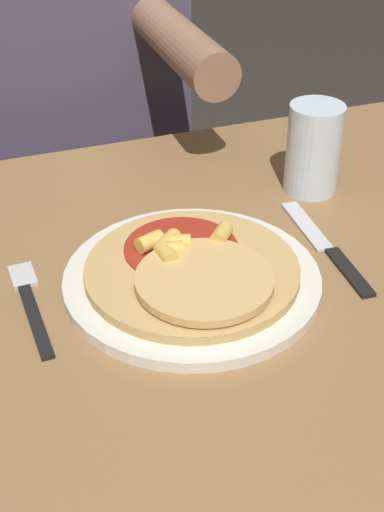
# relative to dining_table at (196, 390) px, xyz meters

# --- Properties ---
(dining_table) EXTENTS (1.05, 0.91, 0.73)m
(dining_table) POSITION_rel_dining_table_xyz_m (0.00, 0.00, 0.00)
(dining_table) COLOR olive
(dining_table) RESTS_ON ground_plane
(plate) EXTENTS (0.30, 0.30, 0.01)m
(plate) POSITION_rel_dining_table_xyz_m (0.02, 0.06, 0.12)
(plate) COLOR silver
(plate) RESTS_ON dining_table
(pizza) EXTENTS (0.25, 0.25, 0.04)m
(pizza) POSITION_rel_dining_table_xyz_m (0.02, 0.05, 0.13)
(pizza) COLOR tan
(pizza) RESTS_ON plate
(fork) EXTENTS (0.03, 0.18, 0.00)m
(fork) POSITION_rel_dining_table_xyz_m (-0.17, 0.09, 0.11)
(fork) COLOR black
(fork) RESTS_ON dining_table
(knife) EXTENTS (0.03, 0.22, 0.00)m
(knife) POSITION_rel_dining_table_xyz_m (0.20, 0.07, 0.11)
(knife) COLOR black
(knife) RESTS_ON dining_table
(drinking_glass) EXTENTS (0.08, 0.08, 0.13)m
(drinking_glass) POSITION_rel_dining_table_xyz_m (0.25, 0.22, 0.17)
(drinking_glass) COLOR silver
(drinking_glass) RESTS_ON dining_table
(person_diner) EXTENTS (0.35, 0.52, 1.22)m
(person_diner) POSITION_rel_dining_table_xyz_m (0.04, 0.70, 0.09)
(person_diner) COLOR #2D2D38
(person_diner) RESTS_ON ground_plane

